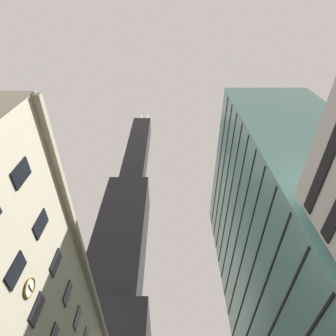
{
  "coord_description": "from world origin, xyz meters",
  "views": [
    {
      "loc": [
        -0.75,
        -12.68,
        1.68
      ],
      "look_at": [
        -0.78,
        11.87,
        37.41
      ],
      "focal_mm": 28.31,
      "sensor_mm": 36.0,
      "label": 1
    }
  ],
  "objects": [
    {
      "name": "glass_office_midrise",
      "position": [
        19.51,
        22.52,
        28.12
      ],
      "size": [
        17.12,
        35.83,
        56.25
      ],
      "color": "slate",
      "rests_on": "ground"
    },
    {
      "name": "dark_skyscraper",
      "position": [
        -20.93,
        78.18,
        64.74
      ],
      "size": [
        28.56,
        28.56,
        213.85
      ],
      "color": "black",
      "rests_on": "ground"
    }
  ]
}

